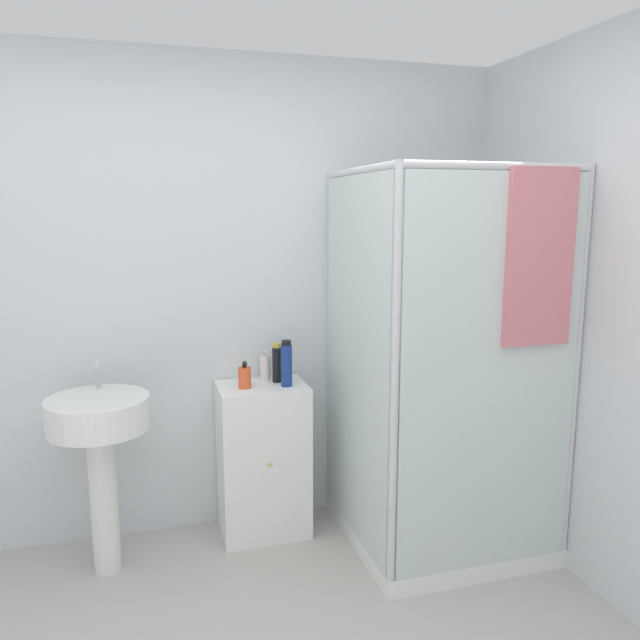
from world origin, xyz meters
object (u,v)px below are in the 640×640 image
shampoo_bottle_tall_black (277,363)px  sink (100,437)px  lotion_bottle_white (265,368)px  soap_dispenser (245,377)px  shampoo_bottle_blue (286,364)px

shampoo_bottle_tall_black → sink: bearing=-168.1°
sink → shampoo_bottle_tall_black: shampoo_bottle_tall_black is taller
sink → shampoo_bottle_tall_black: 0.94m
shampoo_bottle_tall_black → lotion_bottle_white: shampoo_bottle_tall_black is taller
soap_dispenser → shampoo_bottle_blue: shampoo_bottle_blue is taller
soap_dispenser → lotion_bottle_white: bearing=40.5°
soap_dispenser → sink: bearing=-170.3°
sink → lotion_bottle_white: sink is taller
sink → soap_dispenser: 0.74m
shampoo_bottle_blue → sink: bearing=-174.0°
shampoo_bottle_tall_black → shampoo_bottle_blue: size_ratio=0.87×
soap_dispenser → lotion_bottle_white: (0.13, 0.11, 0.01)m
shampoo_bottle_tall_black → lotion_bottle_white: 0.08m
shampoo_bottle_tall_black → soap_dispenser: bearing=-160.2°
sink → shampoo_bottle_tall_black: size_ratio=4.76×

